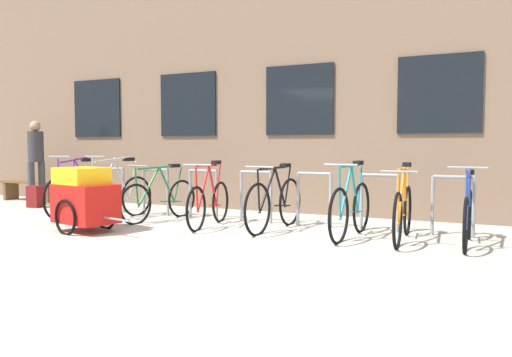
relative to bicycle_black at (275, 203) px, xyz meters
The scene contains 15 objects.
ground_plane 1.46m from the bicycle_black, 102.19° to the right, with size 42.00×42.00×0.00m, color #B2ADA0.
storefront_building 5.31m from the bicycle_black, 93.56° to the left, with size 28.00×5.94×5.42m.
bike_rack 0.78m from the bicycle_black, 137.21° to the left, with size 6.58×0.05×0.85m.
bicycle_black is the anchor object (origin of this frame).
bicycle_orange 1.87m from the bicycle_black, ahead, with size 0.44×1.78×1.04m.
bicycle_red 1.07m from the bicycle_black, behind, with size 0.44×1.66×1.03m.
bicycle_green 2.13m from the bicycle_black, behind, with size 0.45×1.73×0.96m.
bicycle_teal 1.18m from the bicycle_black, ahead, with size 0.44×1.71×1.06m.
bicycle_blue 2.65m from the bicycle_black, ahead, with size 0.44×1.71×1.03m.
bicycle_purple 3.80m from the bicycle_black, behind, with size 0.44×1.70×1.10m.
bicycle_silver 2.90m from the bicycle_black, behind, with size 0.44×1.70×1.11m.
bike_trailer 2.79m from the bicycle_black, 151.51° to the right, with size 1.48×0.80×0.95m.
wooden_bench 6.65m from the bicycle_black, 169.47° to the left, with size 1.69×0.40×0.45m.
person_by_bench 5.90m from the bicycle_black, behind, with size 0.32×0.35×1.78m.
backpack 5.48m from the bicycle_black, behind, with size 0.28×0.20×0.44m, color maroon.
Camera 1 is at (3.18, -5.39, 1.24)m, focal length 34.86 mm.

